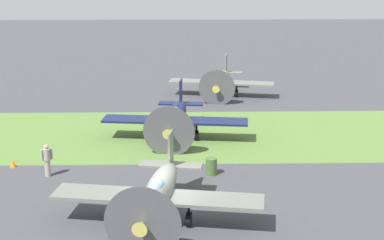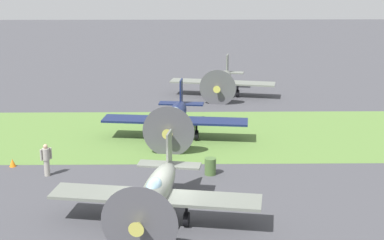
# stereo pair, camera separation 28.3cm
# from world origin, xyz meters

# --- Properties ---
(ground_plane) EXTENTS (160.00, 160.00, 0.00)m
(ground_plane) POSITION_xyz_m (0.00, 0.00, 0.00)
(ground_plane) COLOR #424247
(grass_verge) EXTENTS (120.00, 11.00, 0.01)m
(grass_verge) POSITION_xyz_m (0.00, -11.51, 0.00)
(grass_verge) COLOR #567A38
(grass_verge) RESTS_ON ground
(airplane_lead) EXTENTS (9.17, 7.30, 3.24)m
(airplane_lead) POSITION_xyz_m (0.34, 1.00, 1.36)
(airplane_lead) COLOR slate
(airplane_lead) RESTS_ON ground
(airplane_wingman) EXTENTS (9.16, 7.27, 3.25)m
(airplane_wingman) POSITION_xyz_m (-0.32, -10.78, 1.36)
(airplane_wingman) COLOR #141E47
(airplane_wingman) RESTS_ON ground
(airplane_trail) EXTENTS (8.63, 6.89, 3.05)m
(airplane_trail) POSITION_xyz_m (-4.03, -22.14, 1.28)
(airplane_trail) COLOR slate
(airplane_trail) RESTS_ON ground
(ground_crew_mechanic) EXTENTS (0.54, 0.40, 1.73)m
(ground_crew_mechanic) POSITION_xyz_m (6.31, -4.41, 0.91)
(ground_crew_mechanic) COLOR #9E998E
(ground_crew_mechanic) RESTS_ON ground
(fuel_drum) EXTENTS (0.60, 0.60, 0.90)m
(fuel_drum) POSITION_xyz_m (-2.23, -4.45, 0.45)
(fuel_drum) COLOR #476633
(fuel_drum) RESTS_ON ground
(runway_marker_cone) EXTENTS (0.36, 0.36, 0.44)m
(runway_marker_cone) POSITION_xyz_m (8.51, -5.78, 0.22)
(runway_marker_cone) COLOR orange
(runway_marker_cone) RESTS_ON ground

